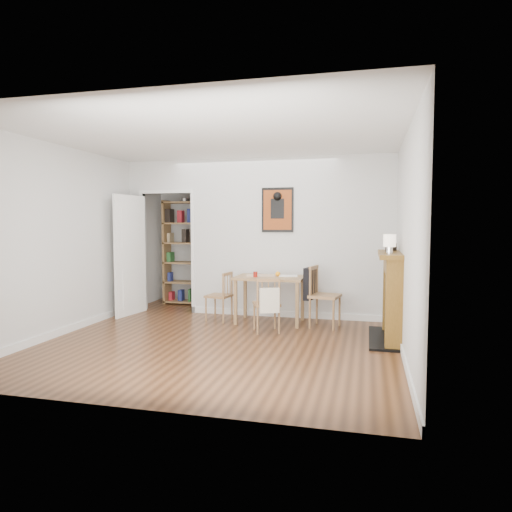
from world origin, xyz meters
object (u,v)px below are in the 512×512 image
(chair_left, at_px, (219,296))
(ceramic_jar_a, at_px, (389,247))
(dining_table, at_px, (270,282))
(notebook, at_px, (288,276))
(fireplace, at_px, (393,294))
(mantel_lamp, at_px, (390,242))
(chair_right, at_px, (324,295))
(ceramic_jar_b, at_px, (394,247))
(red_glass, at_px, (255,274))
(orange_fruit, at_px, (278,274))
(chair_front, at_px, (267,304))
(bookshelf, at_px, (186,253))

(chair_left, relative_size, ceramic_jar_a, 6.58)
(dining_table, relative_size, notebook, 3.72)
(fireplace, distance_m, mantel_lamp, 0.77)
(chair_right, height_order, notebook, chair_right)
(chair_left, distance_m, ceramic_jar_b, 2.74)
(chair_right, distance_m, notebook, 0.65)
(red_glass, height_order, mantel_lamp, mantel_lamp)
(chair_left, relative_size, notebook, 2.75)
(orange_fruit, height_order, notebook, orange_fruit)
(dining_table, xyz_separation_m, fireplace, (1.79, -0.64, -0.02))
(red_glass, height_order, orange_fruit, red_glass)
(chair_left, bearing_deg, red_glass, -5.42)
(fireplace, bearing_deg, ceramic_jar_a, 114.40)
(chair_left, bearing_deg, chair_front, -31.40)
(chair_right, relative_size, mantel_lamp, 3.79)
(chair_left, height_order, fireplace, fireplace)
(dining_table, relative_size, chair_left, 1.35)
(chair_right, distance_m, ceramic_jar_a, 1.23)
(mantel_lamp, bearing_deg, orange_fruit, 148.03)
(red_glass, height_order, ceramic_jar_a, ceramic_jar_a)
(dining_table, bearing_deg, notebook, 19.29)
(orange_fruit, relative_size, ceramic_jar_a, 0.64)
(chair_left, bearing_deg, chair_right, -1.08)
(red_glass, relative_size, mantel_lamp, 0.35)
(fireplace, bearing_deg, chair_left, 167.79)
(orange_fruit, height_order, ceramic_jar_a, ceramic_jar_a)
(bookshelf, xyz_separation_m, ceramic_jar_a, (3.63, -1.76, 0.25))
(fireplace, height_order, ceramic_jar_b, ceramic_jar_b)
(ceramic_jar_b, bearing_deg, bookshelf, 157.42)
(chair_right, bearing_deg, orange_fruit, 167.99)
(red_glass, distance_m, orange_fruit, 0.36)
(chair_left, distance_m, red_glass, 0.71)
(dining_table, distance_m, bookshelf, 2.30)
(ceramic_jar_a, bearing_deg, chair_right, 155.71)
(chair_right, bearing_deg, ceramic_jar_a, -24.29)
(chair_left, relative_size, orange_fruit, 10.36)
(chair_front, relative_size, orange_fruit, 10.41)
(notebook, bearing_deg, fireplace, -25.71)
(notebook, xyz_separation_m, mantel_lamp, (1.45, -1.05, 0.58))
(mantel_lamp, xyz_separation_m, ceramic_jar_b, (0.08, 0.66, -0.10))
(ceramic_jar_a, bearing_deg, chair_front, -176.23)
(notebook, bearing_deg, red_glass, -153.99)
(notebook, relative_size, mantel_lamp, 1.18)
(chair_front, xyz_separation_m, notebook, (0.18, 0.71, 0.33))
(chair_left, relative_size, chair_right, 0.85)
(dining_table, bearing_deg, chair_left, -174.62)
(fireplace, relative_size, ceramic_jar_a, 10.58)
(chair_right, bearing_deg, mantel_lamp, -43.81)
(fireplace, xyz_separation_m, ceramic_jar_a, (-0.06, 0.13, 0.60))
(chair_right, distance_m, bookshelf, 3.09)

